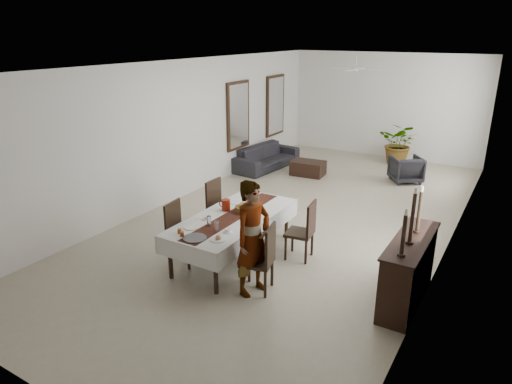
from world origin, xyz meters
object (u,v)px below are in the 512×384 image
(woman, at_px, (253,238))
(sofa, at_px, (267,157))
(sideboard_body, at_px, (408,272))
(dining_table_top, at_px, (233,218))
(red_pitcher, at_px, (226,205))

(woman, distance_m, sofa, 6.78)
(sideboard_body, distance_m, sofa, 7.27)
(woman, relative_size, sofa, 0.80)
(dining_table_top, distance_m, sideboard_body, 2.98)
(red_pitcher, distance_m, woman, 1.50)
(dining_table_top, xyz_separation_m, woman, (0.90, -0.81, 0.15))
(red_pitcher, xyz_separation_m, sideboard_body, (3.22, -0.02, -0.39))
(sideboard_body, xyz_separation_m, sofa, (-5.25, 5.02, -0.16))
(dining_table_top, height_order, sofa, dining_table_top)
(sideboard_body, bearing_deg, woman, -155.62)
(red_pitcher, xyz_separation_m, woman, (1.15, -0.96, 0.02))
(red_pitcher, bearing_deg, sideboard_body, -0.41)
(dining_table_top, xyz_separation_m, sideboard_body, (2.97, 0.13, -0.25))
(woman, distance_m, sideboard_body, 2.31)
(dining_table_top, height_order, red_pitcher, red_pitcher)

